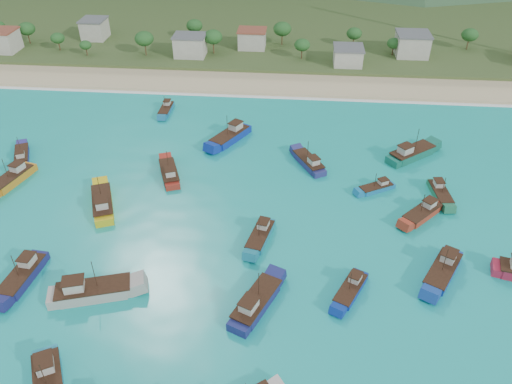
# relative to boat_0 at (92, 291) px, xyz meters

# --- Properties ---
(ground) EXTENTS (600.00, 600.00, 0.00)m
(ground) POSITION_rel_boat_0_xyz_m (23.95, 9.06, -1.03)
(ground) COLOR #0D9190
(ground) RESTS_ON ground
(beach) EXTENTS (400.00, 18.00, 1.20)m
(beach) POSITION_rel_boat_0_xyz_m (23.95, 88.06, -1.03)
(beach) COLOR beige
(beach) RESTS_ON ground
(land) EXTENTS (400.00, 110.00, 2.40)m
(land) POSITION_rel_boat_0_xyz_m (23.95, 149.06, -1.03)
(land) COLOR #385123
(land) RESTS_ON ground
(surf_line) EXTENTS (400.00, 2.50, 0.08)m
(surf_line) POSITION_rel_boat_0_xyz_m (23.95, 78.56, -1.03)
(surf_line) COLOR white
(surf_line) RESTS_ON ground
(village) EXTENTS (212.04, 26.95, 6.85)m
(village) POSITION_rel_boat_0_xyz_m (32.59, 110.46, 3.62)
(village) COLOR beige
(village) RESTS_ON ground
(vegetation) EXTENTS (277.16, 25.92, 8.44)m
(vegetation) POSITION_rel_boat_0_xyz_m (14.60, 111.89, 4.16)
(vegetation) COLOR #235623
(vegetation) RESTS_ON ground
(boat_0) EXTENTS (13.78, 7.52, 7.81)m
(boat_0) POSITION_rel_boat_0_xyz_m (0.00, 0.00, 0.00)
(boat_0) COLOR #A6A096
(boat_0) RESTS_ON ground
(boat_1) EXTENTS (4.44, 11.49, 6.62)m
(boat_1) POSITION_rel_boat_0_xyz_m (-12.84, 2.58, -0.22)
(boat_1) COLOR navy
(boat_1) RESTS_ON ground
(boat_3) EXTENTS (3.79, 9.63, 5.54)m
(boat_3) POSITION_rel_boat_0_xyz_m (61.82, 33.06, -0.41)
(boat_3) COLOR #1D6B49
(boat_3) RESTS_ON ground
(boat_4) EXTENTS (8.17, 5.98, 4.75)m
(boat_4) POSITION_rel_boat_0_xyz_m (48.99, 34.14, -0.56)
(boat_4) COLOR #136DA7
(boat_4) RESTS_ON ground
(boat_5) EXTENTS (2.63, 8.85, 5.23)m
(boat_5) POSITION_rel_boat_0_xyz_m (-3.66, 66.59, -0.47)
(boat_5) COLOR #186C9B
(boat_5) RESTS_ON ground
(boat_7) EXTENTS (6.53, 9.42, 5.42)m
(boat_7) POSITION_rel_boat_0_xyz_m (41.55, 4.32, -0.43)
(boat_7) COLOR navy
(boat_7) RESTS_ON ground
(boat_8) EXTENTS (8.12, 12.44, 7.11)m
(boat_8) POSITION_rel_boat_0_xyz_m (26.49, -0.11, -0.13)
(boat_8) COLOR navy
(boat_8) RESTS_ON ground
(boat_10) EXTENTS (7.92, 10.79, 6.27)m
(boat_10) POSITION_rel_boat_0_xyz_m (34.80, 42.65, -0.28)
(boat_10) COLOR navy
(boat_10) RESTS_ON ground
(boat_15) EXTENTS (9.66, 12.95, 7.55)m
(boat_15) POSITION_rel_boat_0_xyz_m (15.59, 52.60, -0.05)
(boat_15) COLOR #0E2C95
(boat_15) RESTS_ON ground
(boat_18) EXTENTS (6.86, 11.25, 6.39)m
(boat_18) POSITION_rel_boat_0_xyz_m (4.44, 35.46, -0.26)
(boat_18) COLOR maroon
(boat_18) RESTS_ON ground
(boat_20) EXTENTS (6.53, 9.82, 5.63)m
(boat_20) POSITION_rel_boat_0_xyz_m (-31.27, 40.04, -0.40)
(boat_20) COLOR navy
(boat_20) RESTS_ON ground
(boat_21) EXTENTS (5.19, 10.38, 5.89)m
(boat_21) POSITION_rel_boat_0_xyz_m (25.89, 16.25, -0.35)
(boat_21) COLOR #17738D
(boat_21) RESTS_ON ground
(boat_22) EXTENTS (6.29, 12.07, 6.84)m
(boat_22) POSITION_rel_boat_0_xyz_m (-28.63, 30.38, -0.18)
(boat_22) COLOR orange
(boat_22) RESTS_ON ground
(boat_23) EXTENTS (9.37, 9.55, 6.10)m
(boat_23) POSITION_rel_boat_0_xyz_m (56.92, 25.81, -0.31)
(boat_23) COLOR #A2331F
(boat_23) RESTS_ON ground
(boat_24) EXTENTS (8.81, 11.85, 6.90)m
(boat_24) POSITION_rel_boat_0_xyz_m (57.33, 9.76, -0.17)
(boat_24) COLOR #183E97
(boat_24) RESTS_ON ground
(boat_26) EXTENTS (8.00, 12.80, 7.29)m
(boat_26) POSITION_rel_boat_0_xyz_m (-6.26, 23.18, -0.10)
(boat_26) COLOR gold
(boat_26) RESTS_ON ground
(boat_27) EXTENTS (12.49, 11.00, 7.63)m
(boat_27) POSITION_rel_boat_0_xyz_m (58.38, 48.13, -0.03)
(boat_27) COLOR #12624F
(boat_27) RESTS_ON ground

